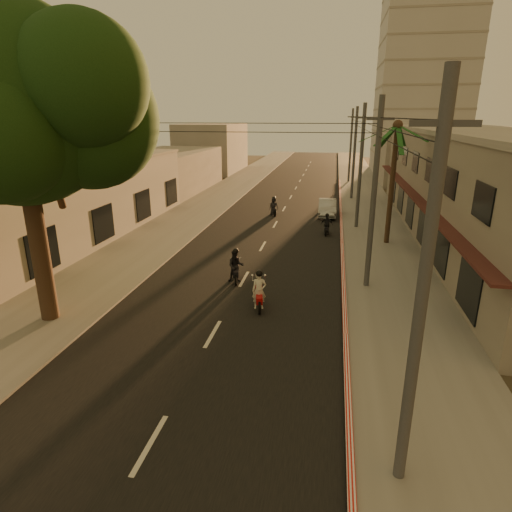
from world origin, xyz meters
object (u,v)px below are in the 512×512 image
(broadleaf_tree, at_px, (28,105))
(scooter_red, at_px, (259,291))
(scooter_far_a, at_px, (274,207))
(scooter_mid_b, at_px, (327,225))
(scooter_mid_a, at_px, (236,266))
(parked_car, at_px, (327,208))
(palm_tree, at_px, (397,132))

(broadleaf_tree, xyz_separation_m, scooter_red, (7.99, 2.52, -7.67))
(scooter_red, height_order, scooter_far_a, scooter_red)
(broadleaf_tree, bearing_deg, scooter_far_a, 73.98)
(scooter_mid_b, bearing_deg, broadleaf_tree, -121.72)
(scooter_mid_a, relative_size, parked_car, 0.43)
(broadleaf_tree, height_order, scooter_mid_b, broadleaf_tree)
(palm_tree, height_order, scooter_mid_b, palm_tree)
(broadleaf_tree, relative_size, scooter_mid_b, 7.53)
(scooter_red, xyz_separation_m, scooter_mid_b, (2.64, 13.04, -0.10))
(scooter_mid_b, height_order, scooter_far_a, scooter_far_a)
(scooter_mid_a, xyz_separation_m, scooter_far_a, (-0.22, 15.54, -0.07))
(scooter_far_a, xyz_separation_m, parked_car, (4.50, 0.70, -0.05))
(broadleaf_tree, bearing_deg, palm_tree, 43.48)
(scooter_mid_a, bearing_deg, broadleaf_tree, -150.78)
(scooter_far_a, bearing_deg, scooter_red, -102.66)
(palm_tree, distance_m, scooter_mid_b, 7.77)
(scooter_far_a, bearing_deg, palm_tree, -58.61)
(parked_car, bearing_deg, broadleaf_tree, -117.21)
(scooter_mid_a, distance_m, parked_car, 16.80)
(scooter_mid_a, distance_m, scooter_mid_b, 10.97)
(scooter_mid_a, relative_size, scooter_far_a, 1.10)
(palm_tree, bearing_deg, scooter_red, -120.30)
(palm_tree, xyz_separation_m, scooter_mid_a, (-8.35, -8.36, -6.33))
(scooter_red, height_order, scooter_mid_a, scooter_red)
(scooter_mid_b, relative_size, scooter_far_a, 0.98)
(scooter_mid_b, bearing_deg, parked_car, 93.38)
(scooter_far_a, bearing_deg, parked_car, -9.83)
(scooter_red, xyz_separation_m, parked_car, (2.56, 19.21, -0.11))
(palm_tree, xyz_separation_m, scooter_far_a, (-8.57, 7.18, -6.40))
(parked_car, bearing_deg, palm_tree, -64.02)
(broadleaf_tree, height_order, scooter_red, broadleaf_tree)
(scooter_mid_b, bearing_deg, scooter_far_a, 132.57)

